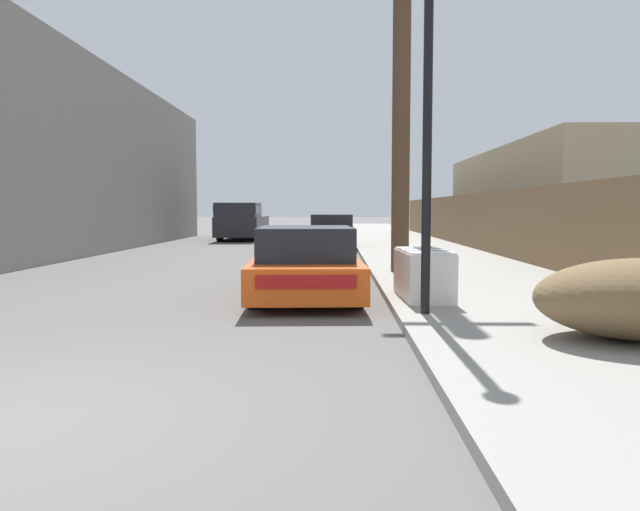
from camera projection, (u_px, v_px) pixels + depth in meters
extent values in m
cube|color=gray|center=(400.00, 241.00, 27.40)|extent=(4.20, 63.00, 0.12)
cube|color=silver|center=(423.00, 275.00, 9.46)|extent=(0.75, 1.61, 0.71)
cube|color=white|center=(424.00, 251.00, 9.44)|extent=(0.72, 1.55, 0.03)
cube|color=#333335|center=(429.00, 247.00, 9.93)|extent=(0.04, 0.20, 0.02)
cube|color=gray|center=(420.00, 248.00, 9.69)|extent=(0.69, 0.10, 0.01)
cube|color=gray|center=(427.00, 250.00, 9.20)|extent=(0.69, 0.10, 0.01)
cube|color=#E05114|center=(305.00, 272.00, 10.61)|extent=(1.96, 4.55, 0.52)
cube|color=black|center=(305.00, 243.00, 10.17)|extent=(1.60, 2.22, 0.52)
cube|color=#B21414|center=(306.00, 282.00, 8.36)|extent=(1.36, 0.10, 0.18)
cylinder|color=black|center=(266.00, 269.00, 11.98)|extent=(0.23, 0.66, 0.65)
cylinder|color=black|center=(344.00, 269.00, 12.02)|extent=(0.23, 0.66, 0.65)
cylinder|color=black|center=(255.00, 287.00, 9.21)|extent=(0.23, 0.66, 0.65)
cylinder|color=black|center=(356.00, 286.00, 9.25)|extent=(0.23, 0.66, 0.65)
cube|color=#5B1E19|center=(332.00, 236.00, 23.40)|extent=(1.78, 4.32, 0.64)
cube|color=black|center=(332.00, 221.00, 23.19)|extent=(1.51, 2.42, 0.50)
cube|color=#B21414|center=(331.00, 236.00, 21.24)|extent=(1.35, 0.04, 0.22)
cylinder|color=black|center=(314.00, 239.00, 24.77)|extent=(0.21, 0.62, 0.61)
cylinder|color=black|center=(351.00, 239.00, 24.72)|extent=(0.21, 0.62, 0.61)
cylinder|color=black|center=(311.00, 242.00, 22.11)|extent=(0.21, 0.62, 0.61)
cylinder|color=black|center=(353.00, 242.00, 22.06)|extent=(0.21, 0.62, 0.61)
cube|color=#232328|center=(243.00, 226.00, 30.25)|extent=(2.02, 5.69, 0.91)
cube|color=#232328|center=(238.00, 210.00, 28.64)|extent=(1.87, 2.57, 0.64)
cube|color=black|center=(238.00, 210.00, 28.64)|extent=(1.91, 2.52, 0.35)
cylinder|color=black|center=(256.00, 232.00, 28.51)|extent=(0.27, 0.83, 0.83)
cylinder|color=black|center=(220.00, 232.00, 28.53)|extent=(0.27, 0.83, 0.83)
cylinder|color=black|center=(264.00, 230.00, 32.01)|extent=(0.27, 0.83, 0.83)
cylinder|color=black|center=(232.00, 230.00, 32.04)|extent=(0.27, 0.83, 0.83)
cylinder|color=#4C3826|center=(401.00, 84.00, 13.31)|extent=(0.39, 0.39, 8.05)
cylinder|color=black|center=(427.00, 156.00, 7.94)|extent=(0.12, 0.12, 4.05)
cube|color=brown|center=(478.00, 221.00, 21.05)|extent=(0.08, 37.26, 1.89)
cube|color=gray|center=(32.00, 163.00, 22.77)|extent=(7.00, 23.23, 6.33)
cube|color=tan|center=(560.00, 197.00, 26.89)|extent=(6.00, 17.03, 4.02)
cylinder|color=#282D42|center=(396.00, 229.00, 30.42)|extent=(0.28, 0.28, 0.80)
cylinder|color=beige|center=(397.00, 214.00, 30.37)|extent=(0.34, 0.34, 0.63)
sphere|color=#DBB293|center=(397.00, 205.00, 30.34)|extent=(0.24, 0.24, 0.24)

